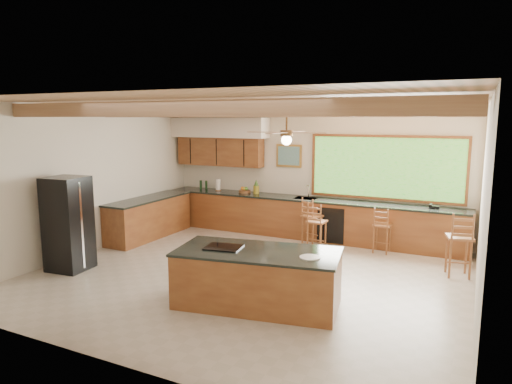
% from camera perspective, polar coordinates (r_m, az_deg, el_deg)
% --- Properties ---
extents(ground, '(7.20, 7.20, 0.00)m').
position_cam_1_polar(ground, '(8.14, -1.02, -10.39)').
color(ground, '#B8AA99').
rests_on(ground, ground).
extents(room_shell, '(7.27, 6.54, 3.02)m').
position_cam_1_polar(room_shell, '(8.34, -0.05, 5.65)').
color(room_shell, beige).
rests_on(room_shell, ground).
extents(counter_run, '(7.12, 3.10, 1.26)m').
position_cam_1_polar(counter_run, '(10.54, 1.26, -3.21)').
color(counter_run, brown).
rests_on(counter_run, ground).
extents(island, '(2.53, 1.51, 0.85)m').
position_cam_1_polar(island, '(6.81, 0.20, -10.66)').
color(island, brown).
rests_on(island, ground).
extents(refrigerator, '(0.73, 0.71, 1.70)m').
position_cam_1_polar(refrigerator, '(8.91, -22.42, -3.68)').
color(refrigerator, black).
rests_on(refrigerator, ground).
extents(bar_stool_a, '(0.48, 0.48, 1.03)m').
position_cam_1_polar(bar_stool_a, '(9.98, 6.92, -3.12)').
color(bar_stool_a, brown).
rests_on(bar_stool_a, ground).
extents(bar_stool_b, '(0.38, 0.38, 1.01)m').
position_cam_1_polar(bar_stool_b, '(9.52, 7.51, -3.82)').
color(bar_stool_b, brown).
rests_on(bar_stool_b, ground).
extents(bar_stool_c, '(0.35, 0.35, 0.95)m').
position_cam_1_polar(bar_stool_c, '(9.62, 15.45, -4.15)').
color(bar_stool_c, brown).
rests_on(bar_stool_c, ground).
extents(bar_stool_d, '(0.50, 0.50, 1.15)m').
position_cam_1_polar(bar_stool_d, '(8.61, 24.08, -5.38)').
color(bar_stool_d, brown).
rests_on(bar_stool_d, ground).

